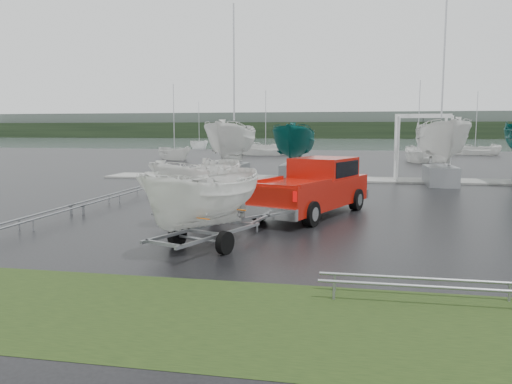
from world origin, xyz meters
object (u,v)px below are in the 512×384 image
Objects in this scene: trailer_hitched at (204,148)px; trailer_parked at (198,143)px; pickup_truck at (315,185)px; boat_hoist at (422,138)px.

trailer_parked is (-1.38, 3.94, 0.01)m from trailer_hitched.
trailer_hitched is 4.17m from trailer_parked.
trailer_parked is at bearing 130.96° from trailer_hitched.
pickup_truck is 1.33× the size of trailer_parked.
boat_hoist is at bearing 89.12° from trailer_hitched.
trailer_parked reaches higher than pickup_truck.
pickup_truck is at bearing 50.64° from trailer_parked.
trailer_hitched is 20.94m from boat_hoist.
boat_hoist is at bearing 78.73° from trailer_parked.
boat_hoist is at bearing 88.71° from pickup_truck.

